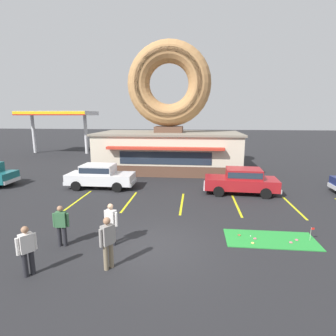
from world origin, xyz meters
name	(u,v)px	position (x,y,z in m)	size (l,w,h in m)	color
ground_plane	(154,246)	(0.00, 0.00, 0.00)	(160.00, 160.00, 0.00)	#232326
donut_shop_building	(169,128)	(-0.84, 13.94, 3.74)	(12.30, 6.75, 10.96)	brown
putting_mat	(270,239)	(4.52, 1.01, 0.01)	(3.51, 1.55, 0.03)	green
mini_donut_near_left	(239,235)	(3.34, 1.20, 0.05)	(0.13, 0.13, 0.04)	brown
mini_donut_near_right	(297,240)	(5.51, 1.01, 0.05)	(0.13, 0.13, 0.04)	#D8667F
mini_donut_mid_left	(291,242)	(5.22, 0.77, 0.05)	(0.13, 0.13, 0.04)	#D8667F
mini_donut_mid_centre	(253,243)	(3.75, 0.56, 0.05)	(0.13, 0.13, 0.04)	#E5C666
mini_donut_mid_right	(255,238)	(3.91, 0.95, 0.05)	(0.13, 0.13, 0.04)	#D8667F
golf_ball	(251,236)	(3.79, 1.15, 0.05)	(0.04, 0.04, 0.04)	white
putting_flag_pin	(312,231)	(6.06, 1.04, 0.44)	(0.13, 0.01, 0.55)	silver
car_red	(242,180)	(4.40, 7.28, 0.87)	(4.64, 2.14, 1.60)	maroon
car_white	(100,175)	(-4.86, 7.64, 0.87)	(4.56, 1.99, 1.60)	silver
pedestrian_blue_sweater_man	(108,240)	(-1.20, -1.57, 0.97)	(0.42, 0.49, 1.74)	#7F7056
pedestrian_hooded_kid	(111,222)	(-1.60, -0.02, 0.90)	(0.57, 0.35, 1.63)	#232328
pedestrian_leather_jacket_man	(27,249)	(-3.51, -2.18, 0.89)	(0.42, 0.49, 1.61)	#232328
pedestrian_clipboard_woman	(61,224)	(-3.41, -0.31, 0.87)	(0.59, 0.29, 1.58)	#232328
trash_bin	(94,169)	(-6.73, 11.29, 0.50)	(0.57, 0.57, 0.97)	#1E662D
gas_station_canopy	(58,115)	(-15.79, 22.98, 4.86)	(9.00, 4.46, 5.30)	silver
parking_stripe_far_left	(79,200)	(-5.20, 5.00, 0.00)	(0.12, 3.60, 0.01)	yellow
parking_stripe_left	(129,201)	(-2.20, 5.00, 0.00)	(0.12, 3.60, 0.01)	yellow
parking_stripe_mid_left	(182,203)	(0.80, 5.00, 0.00)	(0.12, 3.60, 0.01)	yellow
parking_stripe_centre	(237,205)	(3.80, 5.00, 0.00)	(0.12, 3.60, 0.01)	yellow
parking_stripe_mid_right	(294,207)	(6.80, 5.00, 0.00)	(0.12, 3.60, 0.01)	yellow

